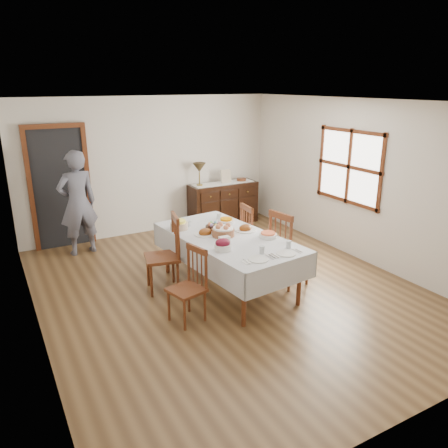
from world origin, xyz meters
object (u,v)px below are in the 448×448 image
dining_table (228,242)px  chair_right_near (287,248)px  sideboard (223,203)px  table_lamp (199,168)px  chair_left_near (189,285)px  chair_left_far (166,253)px  person (77,200)px  chair_right_far (254,235)px

dining_table → chair_right_near: size_ratio=2.13×
sideboard → table_lamp: size_ratio=3.11×
chair_right_near → chair_left_near: bearing=88.8°
chair_left_far → chair_right_near: chair_right_near is taller
chair_left_near → chair_right_near: bearing=83.7°
chair_right_near → table_lamp: size_ratio=2.44×
chair_left_far → sideboard: chair_left_far is taller
chair_right_near → person: (-2.33, 2.73, 0.39)m
person → chair_left_far: bearing=102.5°
dining_table → chair_left_near: bearing=-153.3°
person → chair_right_far: bearing=132.2°
chair_right_far → person: 3.02m
chair_right_near → table_lamp: (0.09, 3.04, 0.65)m
table_lamp → chair_left_near: bearing=-118.0°
chair_left_far → chair_right_far: (1.54, 0.11, -0.04)m
chair_right_far → chair_left_near: bearing=128.5°
chair_right_far → person: (-2.30, 1.91, 0.44)m
chair_left_near → sideboard: (2.25, 3.23, -0.04)m
dining_table → chair_left_far: size_ratio=2.18×
dining_table → chair_right_far: size_ratio=2.34×
sideboard → table_lamp: table_lamp is taller
dining_table → person: (-1.55, 2.40, 0.26)m
chair_right_near → sideboard: bearing=-20.5°
dining_table → chair_left_far: (-0.79, 0.38, -0.14)m
chair_left_near → sideboard: 3.94m
chair_left_near → chair_left_far: (0.07, 0.93, 0.08)m
sideboard → chair_right_far: bearing=-106.5°
chair_right_near → table_lamp: bearing=-10.7°
sideboard → chair_left_far: bearing=-133.6°
chair_right_far → dining_table: bearing=128.6°
dining_table → chair_left_far: chair_left_far is taller
chair_left_far → chair_left_near: bearing=8.3°
chair_left_near → table_lamp: (1.73, 3.26, 0.74)m
dining_table → chair_right_far: (0.76, 0.49, -0.17)m
chair_right_far → person: size_ratio=0.54×
chair_right_far → chair_right_near: bearing=-172.2°
chair_right_near → sideboard: (0.62, 3.01, -0.14)m
chair_left_far → dining_table: bearing=76.6°
chair_right_near → table_lamp: table_lamp is taller
sideboard → person: 3.01m
dining_table → person: size_ratio=1.25×
chair_left_far → sideboard: size_ratio=0.77×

